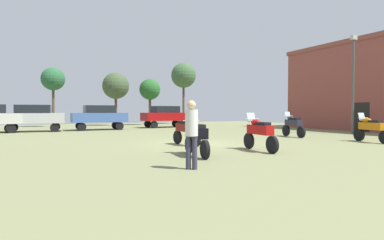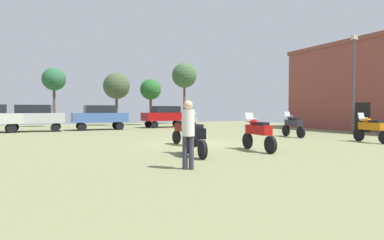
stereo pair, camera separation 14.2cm
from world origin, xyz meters
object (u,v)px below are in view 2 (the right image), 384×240
Objects in this scene: motorcycle_2 at (371,128)px; person_1 at (188,129)px; motorcycle_4 at (293,125)px; lamp_post at (354,79)px; tree_1 at (54,80)px; car_1 at (34,116)px; tree_4 at (184,76)px; tree_2 at (116,86)px; motorcycle_5 at (194,135)px; motorcycle_6 at (185,130)px; car_5 at (100,116)px; motorcycle_8 at (258,132)px; tree_5 at (151,90)px; car_3 at (166,115)px.

person_1 is (-11.12, -2.19, 0.36)m from motorcycle_2.
lamp_post reaches higher than motorcycle_4.
motorcycle_2 is 0.37× the size of tree_1.
lamp_post is (4.55, 4.21, 3.01)m from motorcycle_2.
tree_1 reaches higher than motorcycle_2.
tree_4 reaches higher than car_1.
motorcycle_5 is at bearing -97.06° from tree_2.
motorcycle_6 is 13.44m from car_5.
motorcycle_8 is 4.66m from person_1.
tree_4 is (2.45, 20.05, 5.05)m from motorcycle_4.
tree_5 is (6.73, 6.68, 2.71)m from car_5.
motorcycle_5 is (-8.82, -4.20, -0.02)m from motorcycle_4.
tree_1 reaches higher than person_1.
lamp_post is (3.11, -19.98, -2.06)m from tree_4.
motorcycle_5 is 0.43× the size of tree_5.
car_1 reaches higher than motorcycle_8.
motorcycle_2 is at bearing 6.22° from motorcycle_8.
motorcycle_2 is 0.42× the size of tree_5.
car_5 is at bearing -82.79° from car_1.
motorcycle_4 is 13.64m from car_3.
motorcycle_6 is 0.49× the size of car_5.
car_5 reaches higher than person_1.
tree_2 is at bearing -41.53° from car_1.
tree_4 is at bearing -77.05° from person_1.
car_1 is (-6.08, 13.33, 0.46)m from motorcycle_6.
tree_1 reaches higher than car_5.
motorcycle_6 is at bearing -173.68° from car_5.
motorcycle_2 is at bearing -82.05° from tree_5.
motorcycle_5 is 0.38× the size of tree_1.
motorcycle_6 is 20.64m from tree_2.
motorcycle_2 is at bearing -130.43° from person_1.
motorcycle_4 is 7.72m from motorcycle_6.
tree_1 reaches higher than motorcycle_4.
car_1 is at bearing 121.33° from motorcycle_8.
motorcycle_4 is 0.42× the size of tree_5.
car_1 is at bearing 114.23° from motorcycle_5.
tree_2 reaches higher than car_3.
tree_5 is (-4.66, -1.08, -1.90)m from tree_4.
motorcycle_8 is (1.64, -3.07, 0.02)m from motorcycle_6.
lamp_post is at bearing 177.98° from motorcycle_6.
motorcycle_8 is (2.82, 0.05, 0.01)m from motorcycle_5.
motorcycle_2 is 17.90m from car_3.
motorcycle_2 is 11.34m from person_1.
car_1 is 0.61× the size of tree_4.
tree_1 is at bearing 132.62° from lamp_post.
tree_2 is (-3.21, 5.83, 3.00)m from car_3.
car_5 is 0.85× the size of tree_5.
tree_1 is at bearing -176.35° from tree_4.
motorcycle_4 is at bearing -83.35° from tree_5.
tree_5 is at bearing 86.81° from motorcycle_8.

